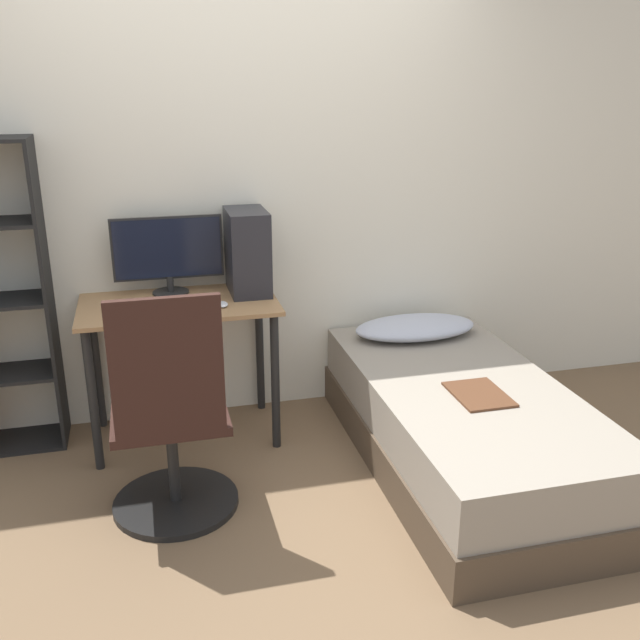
% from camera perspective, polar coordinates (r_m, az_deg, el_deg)
% --- Properties ---
extents(ground_plane, '(14.00, 14.00, 0.00)m').
position_cam_1_polar(ground_plane, '(3.13, -1.66, -17.39)').
color(ground_plane, brown).
extents(wall_back, '(8.00, 0.05, 2.50)m').
position_cam_1_polar(wall_back, '(3.92, -6.35, 10.05)').
color(wall_back, silver).
rests_on(wall_back, ground_plane).
extents(desk, '(1.00, 0.57, 0.76)m').
position_cam_1_polar(desk, '(3.74, -11.12, -0.52)').
color(desk, '#997047').
rests_on(desk, ground_plane).
extents(office_chair, '(0.56, 0.56, 1.06)m').
position_cam_1_polar(office_chair, '(3.16, -11.81, -8.83)').
color(office_chair, black).
rests_on(office_chair, ground_plane).
extents(bed, '(0.92, 1.86, 0.44)m').
position_cam_1_polar(bed, '(3.62, 11.36, -8.25)').
color(bed, '#4C3D2D').
rests_on(bed, ground_plane).
extents(pillow, '(0.70, 0.36, 0.11)m').
position_cam_1_polar(pillow, '(4.07, 7.63, -0.58)').
color(pillow, '#B2B7C6').
rests_on(pillow, bed).
extents(magazine, '(0.24, 0.32, 0.01)m').
position_cam_1_polar(magazine, '(3.41, 12.60, -5.82)').
color(magazine, '#56331E').
rests_on(magazine, bed).
extents(monitor, '(0.57, 0.19, 0.41)m').
position_cam_1_polar(monitor, '(3.80, -12.06, 5.35)').
color(monitor, black).
rests_on(monitor, desk).
extents(keyboard, '(0.43, 0.12, 0.02)m').
position_cam_1_polar(keyboard, '(3.58, -12.01, 0.92)').
color(keyboard, '#33477A').
rests_on(keyboard, desk).
extents(pc_tower, '(0.20, 0.33, 0.44)m').
position_cam_1_polar(pc_tower, '(3.76, -5.83, 5.46)').
color(pc_tower, '#232328').
rests_on(pc_tower, desk).
extents(mouse, '(0.06, 0.09, 0.02)m').
position_cam_1_polar(mouse, '(3.60, -7.83, 1.26)').
color(mouse, silver).
rests_on(mouse, desk).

